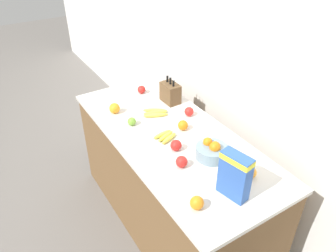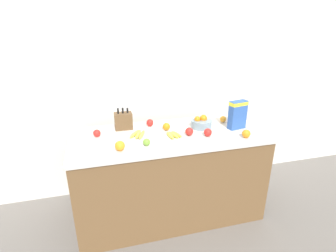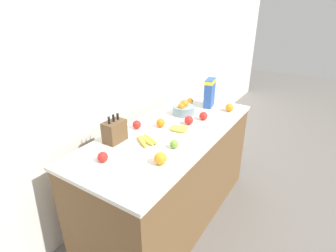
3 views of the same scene
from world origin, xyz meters
TOP-DOWN VIEW (x-y plane):
  - ground_plane at (0.00, 0.00)m, footprint 14.00×14.00m
  - wall_back at (0.00, 0.62)m, footprint 9.00×0.06m
  - counter at (0.00, 0.00)m, footprint 1.89×0.81m
  - knife_block at (-0.41, 0.26)m, footprint 0.18×0.11m
  - cereal_box at (0.71, -0.03)m, footprint 0.20×0.12m
  - fruit_bowl at (0.37, 0.09)m, footprint 0.21×0.21m
  - banana_bunch_left at (-0.30, 0.04)m, footprint 0.19×0.22m
  - banana_bunch_right at (0.03, -0.06)m, footprint 0.14×0.18m
  - apple_rightmost at (-0.14, 0.26)m, footprint 0.07×0.07m
  - apple_front at (0.35, -0.14)m, footprint 0.08×0.08m
  - apple_rear at (0.18, -0.07)m, footprint 0.08×0.08m
  - apple_near_bananas at (-0.26, -0.19)m, footprint 0.07×0.07m
  - apple_by_knife_block at (-0.68, 0.12)m, footprint 0.07×0.07m
  - orange_front_right at (0.68, -0.27)m, footprint 0.08×0.08m
  - orange_mid_left at (-0.50, -0.23)m, footprint 0.09×0.09m
  - orange_back_center at (0.66, 0.17)m, footprint 0.07×0.07m
  - orange_by_cereal at (-0.00, 0.11)m, footprint 0.08×0.08m

SIDE VIEW (x-z plane):
  - ground_plane at x=0.00m, z-range 0.00..0.00m
  - counter at x=0.00m, z-range 0.00..0.93m
  - banana_bunch_right at x=0.03m, z-range 0.93..0.96m
  - banana_bunch_left at x=-0.30m, z-range 0.93..0.96m
  - apple_near_bananas at x=-0.26m, z-range 0.93..0.99m
  - orange_back_center at x=0.66m, z-range 0.93..1.00m
  - apple_by_knife_block at x=-0.68m, z-range 0.93..1.00m
  - apple_rightmost at x=-0.14m, z-range 0.93..1.00m
  - orange_by_cereal at x=0.00m, z-range 0.93..1.00m
  - apple_front at x=0.35m, z-range 0.93..1.00m
  - apple_rear at x=0.18m, z-range 0.93..1.00m
  - orange_front_right at x=0.68m, z-range 0.93..1.00m
  - orange_mid_left at x=-0.50m, z-range 0.93..1.01m
  - fruit_bowl at x=0.37m, z-range 0.91..1.04m
  - knife_block at x=-0.41m, z-range 0.88..1.14m
  - cereal_box at x=0.71m, z-range 0.94..1.23m
  - wall_back at x=0.00m, z-range 0.00..2.60m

